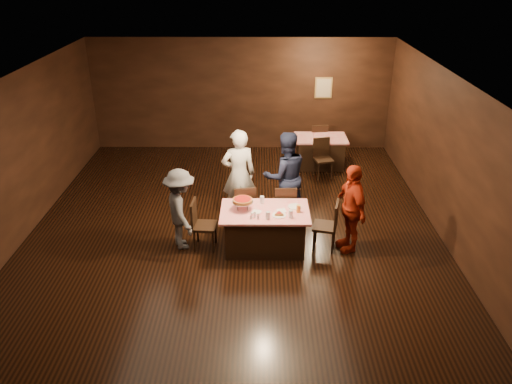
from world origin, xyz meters
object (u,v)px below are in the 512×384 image
at_px(chair_end_left, 205,225).
at_px(chair_back_far, 318,140).
at_px(diner_red_shirt, 351,208).
at_px(glass_front_left, 268,215).
at_px(diner_navy_hoodie, 285,176).
at_px(plate_empty, 295,207).
at_px(chair_end_right, 325,225).
at_px(glass_back, 262,200).
at_px(glass_amber, 299,209).
at_px(diner_white_jacket, 239,174).
at_px(chair_back_near, 323,159).
at_px(diner_grey_knit, 181,209).
at_px(chair_far_right, 285,206).
at_px(pizza_stand, 243,200).
at_px(chair_far_left, 244,206).
at_px(back_table, 320,152).
at_px(main_table, 265,229).
at_px(glass_front_right, 291,214).

relative_size(chair_end_left, chair_back_far, 1.00).
bearing_deg(diner_red_shirt, glass_front_left, -94.19).
relative_size(diner_navy_hoodie, plate_empty, 7.46).
bearing_deg(chair_end_right, diner_navy_hoodie, -136.46).
height_order(plate_empty, glass_back, glass_back).
relative_size(chair_end_left, glass_amber, 6.79).
xyz_separation_m(chair_end_right, diner_white_jacket, (-1.62, 1.22, 0.47)).
height_order(chair_back_near, glass_amber, chair_back_near).
bearing_deg(diner_grey_knit, glass_back, -102.48).
height_order(chair_far_right, chair_back_far, same).
bearing_deg(chair_end_left, pizza_stand, -82.17).
height_order(chair_far_left, diner_navy_hoodie, diner_navy_hoodie).
distance_m(back_table, pizza_stand, 4.33).
xyz_separation_m(chair_back_near, diner_navy_hoodie, (-1.03, -2.07, 0.46)).
height_order(chair_back_far, diner_white_jacket, diner_white_jacket).
height_order(main_table, pizza_stand, pizza_stand).
xyz_separation_m(chair_far_right, glass_front_right, (0.05, -1.00, 0.37)).
relative_size(diner_navy_hoodie, pizza_stand, 4.91).
bearing_deg(chair_back_far, main_table, 65.60).
distance_m(diner_red_shirt, pizza_stand, 1.95).
bearing_deg(chair_end_left, chair_back_far, -25.56).
distance_m(chair_end_right, glass_amber, 0.62).
bearing_deg(plate_empty, chair_back_near, 73.84).
xyz_separation_m(glass_front_right, glass_back, (-0.50, 0.55, 0.00)).
relative_size(diner_grey_knit, glass_front_left, 11.01).
bearing_deg(diner_navy_hoodie, chair_far_left, 12.21).
distance_m(chair_far_right, chair_back_near, 2.69).
xyz_separation_m(diner_navy_hoodie, glass_back, (-0.47, -0.86, -0.09)).
distance_m(diner_grey_knit, glass_front_left, 1.61).
bearing_deg(chair_end_right, chair_far_right, -124.00).
bearing_deg(glass_back, diner_white_jacket, 116.79).
xyz_separation_m(main_table, chair_far_left, (-0.40, 0.75, 0.09)).
relative_size(chair_far_right, plate_empty, 3.80).
bearing_deg(pizza_stand, back_table, 64.60).
bearing_deg(glass_amber, chair_far_left, 141.34).
height_order(glass_front_right, glass_amber, same).
distance_m(chair_far_right, chair_end_right, 1.03).
bearing_deg(plate_empty, diner_navy_hoodie, 97.51).
relative_size(diner_grey_knit, diner_red_shirt, 0.92).
xyz_separation_m(diner_grey_knit, glass_amber, (2.13, -0.09, 0.07)).
height_order(chair_end_left, plate_empty, chair_end_left).
bearing_deg(diner_red_shirt, chair_back_near, 166.36).
bearing_deg(chair_far_left, glass_front_right, 120.05).
distance_m(chair_back_far, plate_empty, 4.48).
bearing_deg(diner_grey_knit, chair_back_near, -65.31).
relative_size(chair_end_left, pizza_stand, 2.50).
distance_m(chair_back_near, glass_front_left, 3.81).
distance_m(main_table, chair_end_left, 1.10).
bearing_deg(diner_red_shirt, plate_empty, -114.18).
xyz_separation_m(main_table, chair_end_right, (1.10, 0.00, 0.09)).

